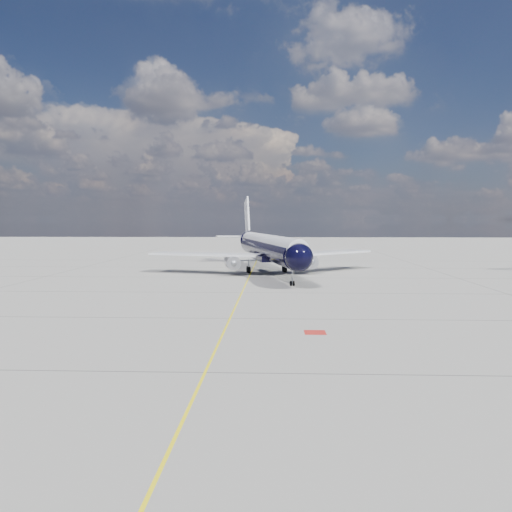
{
  "coord_description": "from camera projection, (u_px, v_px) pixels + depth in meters",
  "views": [
    {
      "loc": [
        3.84,
        -46.65,
        8.37
      ],
      "look_at": [
        1.51,
        13.07,
        4.0
      ],
      "focal_mm": 35.0,
      "sensor_mm": 36.0,
      "label": 1
    }
  ],
  "objects": [
    {
      "name": "main_airliner",
      "position": [
        267.0,
        247.0,
        78.8
      ],
      "size": [
        35.99,
        44.41,
        12.95
      ],
      "rotation": [
        0.0,
        0.0,
        0.22
      ],
      "color": "black",
      "rests_on": "ground"
    },
    {
      "name": "ground",
      "position": [
        251.0,
        274.0,
        77.15
      ],
      "size": [
        320.0,
        320.0,
        0.0
      ],
      "primitive_type": "plane",
      "color": "gray",
      "rests_on": "ground"
    },
    {
      "name": "taxiway_centerline",
      "position": [
        249.0,
        277.0,
        72.17
      ],
      "size": [
        0.16,
        160.0,
        0.01
      ],
      "primitive_type": "cube",
      "color": "yellow",
      "rests_on": "ground"
    },
    {
      "name": "red_marking",
      "position": [
        315.0,
        332.0,
        37.02
      ],
      "size": [
        1.6,
        1.6,
        0.01
      ],
      "primitive_type": "cube",
      "color": "maroon",
      "rests_on": "ground"
    }
  ]
}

